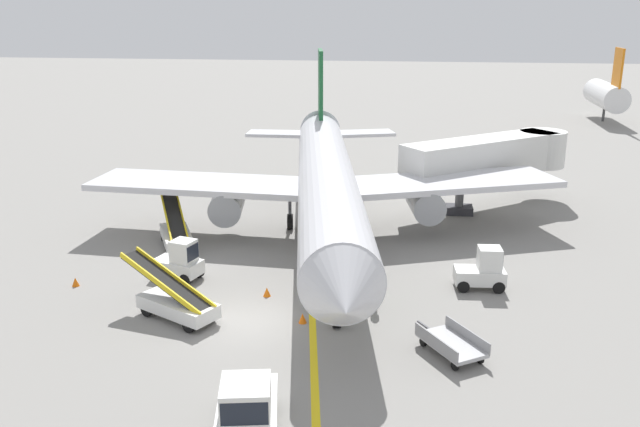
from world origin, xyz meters
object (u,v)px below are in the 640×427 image
at_px(belt_loader_forward_hold, 176,233).
at_px(baggage_cart_loaded, 451,344).
at_px(safety_cone_wingtip_left, 75,282).
at_px(airliner, 327,181).
at_px(jet_bridge, 497,156).
at_px(ground_crew_marshaller, 375,290).
at_px(pushback_tug, 247,410).
at_px(belt_loader_aft_hold, 176,302).
at_px(baggage_tug_by_cargo_door, 483,270).
at_px(safety_cone_nose_right, 267,292).
at_px(baggage_tug_near_wing, 180,262).
at_px(safety_cone_nose_left, 303,318).

relative_size(belt_loader_forward_hold, baggage_cart_loaded, 1.41).
bearing_deg(safety_cone_wingtip_left, airliner, 39.08).
height_order(airliner, jet_bridge, airliner).
distance_m(ground_crew_marshaller, safety_cone_wingtip_left, 14.75).
distance_m(pushback_tug, belt_loader_aft_hold, 9.53).
distance_m(pushback_tug, baggage_cart_loaded, 9.20).
bearing_deg(baggage_cart_loaded, jet_bridge, 79.68).
xyz_separation_m(airliner, baggage_tug_by_cargo_door, (8.50, -6.72, -2.49)).
height_order(jet_bridge, baggage_tug_by_cargo_door, jet_bridge).
height_order(pushback_tug, belt_loader_forward_hold, belt_loader_forward_hold).
bearing_deg(belt_loader_aft_hold, ground_crew_marshaller, 13.85).
distance_m(jet_bridge, pushback_tug, 29.82).
distance_m(belt_loader_forward_hold, safety_cone_wingtip_left, 6.95).
bearing_deg(jet_bridge, safety_cone_nose_right, -125.96).
bearing_deg(safety_cone_nose_right, baggage_tug_by_cargo_door, 12.98).
bearing_deg(baggage_tug_by_cargo_door, jet_bridge, 81.88).
bearing_deg(pushback_tug, belt_loader_aft_hold, 122.77).
distance_m(baggage_tug_near_wing, belt_loader_forward_hold, 5.05).
height_order(jet_bridge, ground_crew_marshaller, jet_bridge).
height_order(belt_loader_forward_hold, safety_cone_nose_left, belt_loader_forward_hold).
height_order(belt_loader_forward_hold, safety_cone_nose_right, belt_loader_forward_hold).
bearing_deg(airliner, jet_bridge, 36.58).
bearing_deg(baggage_tug_by_cargo_door, baggage_tug_near_wing, -176.65).
bearing_deg(baggage_tug_near_wing, baggage_cart_loaded, -24.60).
relative_size(belt_loader_forward_hold, ground_crew_marshaller, 2.97).
xyz_separation_m(baggage_tug_by_cargo_door, baggage_cart_loaded, (-1.83, -6.88, -0.46)).
xyz_separation_m(airliner, jet_bridge, (10.57, 7.85, 0.12)).
bearing_deg(airliner, safety_cone_nose_left, -87.88).
height_order(belt_loader_forward_hold, ground_crew_marshaller, belt_loader_forward_hold).
distance_m(belt_loader_aft_hold, safety_cone_nose_left, 5.62).
bearing_deg(belt_loader_aft_hold, baggage_tug_by_cargo_door, 20.82).
bearing_deg(baggage_cart_loaded, safety_cone_nose_right, 151.59).
height_order(jet_bridge, pushback_tug, jet_bridge).
height_order(baggage_tug_by_cargo_door, belt_loader_aft_hold, belt_loader_aft_hold).
relative_size(ground_crew_marshaller, safety_cone_nose_right, 3.86).
bearing_deg(safety_cone_wingtip_left, safety_cone_nose_left, -11.97).
xyz_separation_m(belt_loader_forward_hold, baggage_cart_loaded, (14.97, -10.70, -0.31)).
bearing_deg(belt_loader_forward_hold, airliner, 19.26).
height_order(baggage_tug_near_wing, baggage_cart_loaded, baggage_tug_near_wing).
bearing_deg(belt_loader_aft_hold, pushback_tug, -57.23).
bearing_deg(baggage_tug_near_wing, airliner, 49.69).
xyz_separation_m(jet_bridge, ground_crew_marshaller, (-7.13, -17.64, -2.63)).
bearing_deg(baggage_cart_loaded, ground_crew_marshaller, 130.30).
height_order(jet_bridge, belt_loader_forward_hold, jet_bridge).
bearing_deg(baggage_cart_loaded, airliner, 116.13).
xyz_separation_m(airliner, safety_cone_nose_right, (-1.70, -9.07, -3.20)).
height_order(airliner, baggage_tug_by_cargo_door, airliner).
height_order(pushback_tug, safety_cone_nose_left, pushback_tug).
xyz_separation_m(baggage_tug_by_cargo_door, safety_cone_nose_right, (-10.19, -2.35, -0.71)).
xyz_separation_m(baggage_tug_near_wing, baggage_tug_by_cargo_door, (14.94, 0.87, 0.00)).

